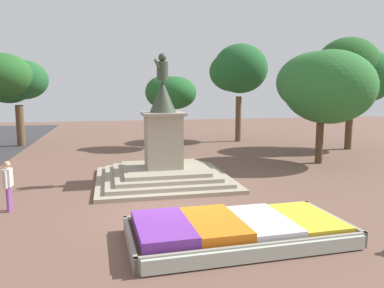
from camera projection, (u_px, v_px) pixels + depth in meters
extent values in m
plane|color=brown|center=(171.00, 215.00, 11.85)|extent=(77.91, 77.91, 0.00)
cube|color=#38281C|center=(238.00, 232.00, 9.91)|extent=(5.68, 2.78, 0.37)
cube|color=gray|center=(260.00, 252.00, 8.62)|extent=(5.79, 0.31, 0.41)
cube|color=gray|center=(221.00, 215.00, 11.18)|extent=(5.79, 0.31, 0.41)
cube|color=gray|center=(130.00, 242.00, 9.19)|extent=(0.20, 2.77, 0.41)
cube|color=gray|center=(332.00, 222.00, 10.62)|extent=(0.20, 2.77, 0.41)
cube|color=#72339E|center=(163.00, 228.00, 9.35)|extent=(1.43, 2.42, 0.26)
cube|color=orange|center=(214.00, 223.00, 9.69)|extent=(1.43, 2.42, 0.23)
cube|color=white|center=(262.00, 221.00, 10.04)|extent=(1.43, 2.42, 0.15)
cube|color=yellow|center=(306.00, 217.00, 10.38)|extent=(1.43, 2.42, 0.10)
cube|color=#B2BCAD|center=(261.00, 253.00, 8.58)|extent=(5.50, 0.40, 0.34)
cube|color=gray|center=(164.00, 179.00, 16.32)|extent=(5.74, 5.74, 0.15)
cube|color=gray|center=(164.00, 176.00, 16.30)|extent=(4.98, 4.98, 0.15)
cube|color=gray|center=(164.00, 172.00, 16.28)|extent=(4.23, 4.23, 0.15)
cube|color=gray|center=(164.00, 169.00, 16.26)|extent=(3.48, 3.48, 0.15)
cube|color=#9E937F|center=(163.00, 141.00, 16.09)|extent=(1.50, 1.50, 2.25)
cube|color=#9E937F|center=(163.00, 114.00, 15.92)|extent=(1.77, 1.77, 0.12)
cone|color=#384233|center=(163.00, 97.00, 15.82)|extent=(1.12, 1.12, 1.34)
cylinder|color=#384233|center=(162.00, 71.00, 15.67)|extent=(0.48, 0.48, 0.78)
sphere|color=#384233|center=(162.00, 57.00, 15.59)|extent=(0.34, 0.34, 0.34)
cylinder|color=#384233|center=(158.00, 67.00, 15.39)|extent=(0.44, 0.48, 0.62)
cylinder|color=#8C4C99|center=(10.00, 198.00, 12.25)|extent=(0.13, 0.13, 0.83)
cylinder|color=#8C4C99|center=(8.00, 200.00, 12.08)|extent=(0.13, 0.13, 0.83)
cube|color=beige|center=(8.00, 178.00, 12.06)|extent=(0.24, 0.39, 0.59)
cylinder|color=beige|center=(10.00, 177.00, 12.30)|extent=(0.09, 0.09, 0.56)
cylinder|color=beige|center=(5.00, 180.00, 11.83)|extent=(0.09, 0.09, 0.56)
sphere|color=tan|center=(7.00, 164.00, 12.00)|extent=(0.21, 0.21, 0.21)
cylinder|color=brown|center=(20.00, 126.00, 26.48)|extent=(0.54, 0.54, 2.92)
ellipsoid|color=#255C27|center=(9.00, 84.00, 26.62)|extent=(3.37, 3.24, 2.70)
ellipsoid|color=#265E25|center=(3.00, 75.00, 25.22)|extent=(3.83, 3.63, 2.93)
ellipsoid|color=#205B2C|center=(23.00, 80.00, 26.73)|extent=(3.44, 3.24, 2.79)
cylinder|color=#4C3823|center=(169.00, 128.00, 25.93)|extent=(0.56, 0.56, 2.74)
ellipsoid|color=#225C28|center=(175.00, 93.00, 25.29)|extent=(2.92, 3.21, 2.21)
ellipsoid|color=#245C2A|center=(164.00, 92.00, 25.68)|extent=(2.63, 2.44, 2.28)
cylinder|color=#4C3823|center=(349.00, 126.00, 25.07)|extent=(0.46, 0.46, 3.18)
ellipsoid|color=#205D25|center=(359.00, 80.00, 24.93)|extent=(3.80, 3.24, 2.89)
ellipsoid|color=#225C2A|center=(366.00, 76.00, 24.67)|extent=(3.72, 3.69, 3.39)
ellipsoid|color=#275A26|center=(348.00, 67.00, 24.79)|extent=(4.16, 4.30, 3.86)
cylinder|color=brown|center=(238.00, 119.00, 29.01)|extent=(0.44, 0.44, 3.48)
ellipsoid|color=#245E25|center=(233.00, 72.00, 29.29)|extent=(3.78, 3.87, 3.13)
ellipsoid|color=#225B2B|center=(240.00, 69.00, 28.90)|extent=(4.20, 4.24, 3.78)
cylinder|color=#4C3823|center=(320.00, 138.00, 20.18)|extent=(0.39, 0.39, 2.75)
ellipsoid|color=#2E6D32|center=(318.00, 82.00, 20.45)|extent=(4.45, 4.79, 3.36)
ellipsoid|color=#2D6D30|center=(329.00, 87.00, 19.70)|extent=(4.76, 4.94, 3.87)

